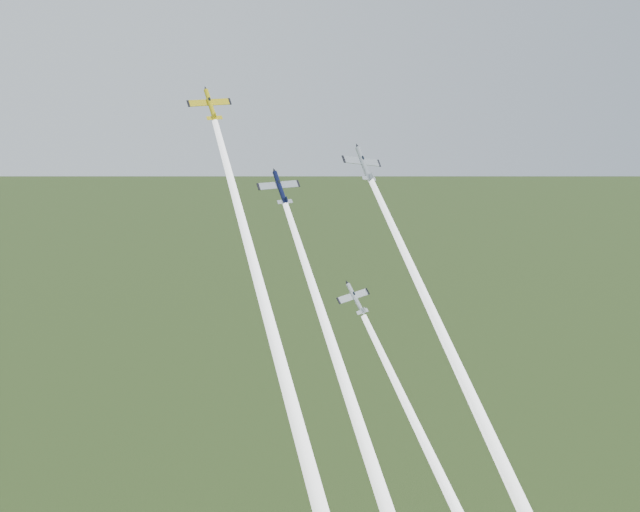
{
  "coord_description": "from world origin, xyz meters",
  "views": [
    {
      "loc": [
        -44.75,
        -123.66,
        120.02
      ],
      "look_at": [
        0.0,
        -6.0,
        92.0
      ],
      "focal_mm": 45.0,
      "sensor_mm": 36.0,
      "label": 1
    }
  ],
  "objects_px": {
    "plane_silver_right": "(363,163)",
    "plane_silver_low": "(355,298)",
    "plane_yellow": "(210,104)",
    "plane_navy": "(280,187)"
  },
  "relations": [
    {
      "from": "plane_yellow",
      "to": "plane_silver_low",
      "type": "height_order",
      "value": "plane_yellow"
    },
    {
      "from": "plane_silver_right",
      "to": "plane_navy",
      "type": "bearing_deg",
      "value": 148.06
    },
    {
      "from": "plane_yellow",
      "to": "plane_navy",
      "type": "height_order",
      "value": "plane_yellow"
    },
    {
      "from": "plane_silver_right",
      "to": "plane_silver_low",
      "type": "distance_m",
      "value": 22.84
    },
    {
      "from": "plane_navy",
      "to": "plane_silver_low",
      "type": "relative_size",
      "value": 1.13
    },
    {
      "from": "plane_navy",
      "to": "plane_silver_low",
      "type": "distance_m",
      "value": 22.48
    },
    {
      "from": "plane_navy",
      "to": "plane_silver_low",
      "type": "bearing_deg",
      "value": -60.06
    },
    {
      "from": "plane_yellow",
      "to": "plane_silver_low",
      "type": "xyz_separation_m",
      "value": [
        20.27,
        -12.12,
        -30.95
      ]
    },
    {
      "from": "plane_navy",
      "to": "plane_silver_right",
      "type": "distance_m",
      "value": 14.58
    },
    {
      "from": "plane_yellow",
      "to": "plane_silver_right",
      "type": "height_order",
      "value": "plane_yellow"
    }
  ]
}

